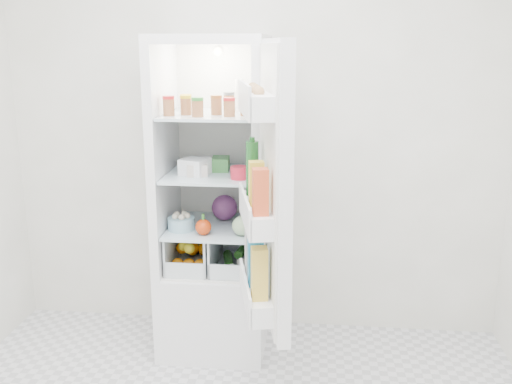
# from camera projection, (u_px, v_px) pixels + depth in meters

# --- Properties ---
(room_walls) EXTENTS (3.02, 3.02, 2.61)m
(room_walls) POSITION_uv_depth(u_px,v_px,m) (204.00, 94.00, 1.88)
(room_walls) COLOR silver
(room_walls) RESTS_ON ground
(refrigerator) EXTENTS (0.60, 0.60, 1.80)m
(refrigerator) POSITION_uv_depth(u_px,v_px,m) (216.00, 236.00, 3.33)
(refrigerator) COLOR white
(refrigerator) RESTS_ON ground
(shelf_low) EXTENTS (0.49, 0.53, 0.01)m
(shelf_low) POSITION_uv_depth(u_px,v_px,m) (214.00, 227.00, 3.26)
(shelf_low) COLOR silver
(shelf_low) RESTS_ON refrigerator
(shelf_mid) EXTENTS (0.49, 0.53, 0.02)m
(shelf_mid) POSITION_uv_depth(u_px,v_px,m) (213.00, 174.00, 3.18)
(shelf_mid) COLOR silver
(shelf_mid) RESTS_ON refrigerator
(shelf_top) EXTENTS (0.49, 0.53, 0.02)m
(shelf_top) POSITION_uv_depth(u_px,v_px,m) (211.00, 115.00, 3.10)
(shelf_top) COLOR silver
(shelf_top) RESTS_ON refrigerator
(crisper_left) EXTENTS (0.23, 0.46, 0.22)m
(crisper_left) POSITION_uv_depth(u_px,v_px,m) (193.00, 247.00, 3.30)
(crisper_left) COLOR silver
(crisper_left) RESTS_ON refrigerator
(crisper_right) EXTENTS (0.23, 0.46, 0.22)m
(crisper_right) POSITION_uv_depth(u_px,v_px,m) (235.00, 249.00, 3.28)
(crisper_right) COLOR silver
(crisper_right) RESTS_ON refrigerator
(condiment_jars) EXTENTS (0.46, 0.34, 0.08)m
(condiment_jars) POSITION_uv_depth(u_px,v_px,m) (207.00, 106.00, 3.03)
(condiment_jars) COLOR #B21919
(condiment_jars) RESTS_ON shelf_top
(squeeze_bottle) EXTENTS (0.05, 0.05, 0.18)m
(squeeze_bottle) POSITION_uv_depth(u_px,v_px,m) (240.00, 95.00, 3.14)
(squeeze_bottle) COLOR silver
(squeeze_bottle) RESTS_ON shelf_top
(tub_white) EXTENTS (0.17, 0.17, 0.09)m
(tub_white) POSITION_uv_depth(u_px,v_px,m) (195.00, 167.00, 3.12)
(tub_white) COLOR white
(tub_white) RESTS_ON shelf_mid
(tub_cream) EXTENTS (0.13, 0.13, 0.06)m
(tub_cream) POSITION_uv_depth(u_px,v_px,m) (197.00, 169.00, 3.10)
(tub_cream) COLOR beige
(tub_cream) RESTS_ON shelf_mid
(tin_red) EXTENTS (0.11, 0.11, 0.07)m
(tin_red) POSITION_uv_depth(u_px,v_px,m) (240.00, 173.00, 3.02)
(tin_red) COLOR red
(tin_red) RESTS_ON shelf_mid
(foil_tray) EXTENTS (0.19, 0.16, 0.04)m
(foil_tray) POSITION_uv_depth(u_px,v_px,m) (198.00, 162.00, 3.36)
(foil_tray) COLOR silver
(foil_tray) RESTS_ON shelf_mid
(tub_green) EXTENTS (0.10, 0.14, 0.08)m
(tub_green) POSITION_uv_depth(u_px,v_px,m) (220.00, 164.00, 3.22)
(tub_green) COLOR #408D40
(tub_green) RESTS_ON shelf_mid
(red_cabbage) EXTENTS (0.15, 0.15, 0.15)m
(red_cabbage) POSITION_uv_depth(u_px,v_px,m) (225.00, 207.00, 3.34)
(red_cabbage) COLOR #5F205D
(red_cabbage) RESTS_ON shelf_low
(bell_pepper) EXTENTS (0.09, 0.09, 0.09)m
(bell_pepper) POSITION_uv_depth(u_px,v_px,m) (203.00, 227.00, 3.08)
(bell_pepper) COLOR red
(bell_pepper) RESTS_ON shelf_low
(mushroom_bowl) EXTENTS (0.15, 0.15, 0.07)m
(mushroom_bowl) POSITION_uv_depth(u_px,v_px,m) (181.00, 224.00, 3.17)
(mushroom_bowl) COLOR #90C2D7
(mushroom_bowl) RESTS_ON shelf_low
(salad_bag) EXTENTS (0.11, 0.11, 0.11)m
(salad_bag) POSITION_uv_depth(u_px,v_px,m) (242.00, 226.00, 3.07)
(salad_bag) COLOR #A4C392
(salad_bag) RESTS_ON shelf_low
(citrus_pile) EXTENTS (0.20, 0.31, 0.16)m
(citrus_pile) POSITION_uv_depth(u_px,v_px,m) (193.00, 253.00, 3.29)
(citrus_pile) COLOR orange
(citrus_pile) RESTS_ON refrigerator
(veg_pile) EXTENTS (0.16, 0.30, 0.10)m
(veg_pile) POSITION_uv_depth(u_px,v_px,m) (236.00, 257.00, 3.28)
(veg_pile) COLOR #1B4918
(veg_pile) RESTS_ON refrigerator
(fridge_door) EXTENTS (0.28, 0.60, 1.30)m
(fridge_door) POSITION_uv_depth(u_px,v_px,m) (269.00, 194.00, 2.58)
(fridge_door) COLOR white
(fridge_door) RESTS_ON refrigerator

